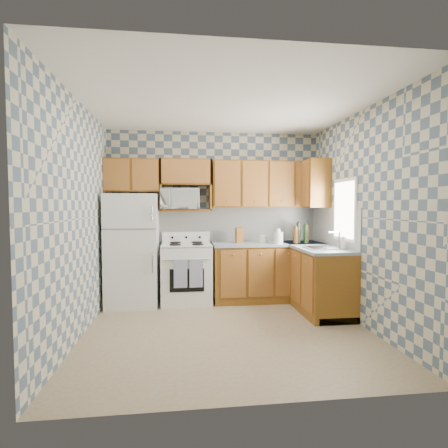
{
  "coord_description": "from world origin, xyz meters",
  "views": [
    {
      "loc": [
        -0.55,
        -4.11,
        1.51
      ],
      "look_at": [
        0.05,
        0.75,
        1.25
      ],
      "focal_mm": 28.0,
      "sensor_mm": 36.0,
      "label": 1
    }
  ],
  "objects_px": {
    "microwave": "(179,199)",
    "electric_kettle": "(278,238)",
    "refrigerator": "(133,250)",
    "stove_body": "(187,274)"
  },
  "relations": [
    {
      "from": "refrigerator",
      "to": "microwave",
      "type": "relative_size",
      "value": 2.83
    },
    {
      "from": "microwave",
      "to": "refrigerator",
      "type": "bearing_deg",
      "value": -170.29
    },
    {
      "from": "microwave",
      "to": "electric_kettle",
      "type": "height_order",
      "value": "microwave"
    },
    {
      "from": "refrigerator",
      "to": "microwave",
      "type": "height_order",
      "value": "microwave"
    },
    {
      "from": "refrigerator",
      "to": "stove_body",
      "type": "distance_m",
      "value": 0.89
    },
    {
      "from": "refrigerator",
      "to": "electric_kettle",
      "type": "height_order",
      "value": "refrigerator"
    },
    {
      "from": "stove_body",
      "to": "electric_kettle",
      "type": "xyz_separation_m",
      "value": [
        1.41,
        -0.16,
        0.56
      ]
    },
    {
      "from": "stove_body",
      "to": "microwave",
      "type": "bearing_deg",
      "value": 128.5
    },
    {
      "from": "microwave",
      "to": "electric_kettle",
      "type": "relative_size",
      "value": 3.25
    },
    {
      "from": "stove_body",
      "to": "microwave",
      "type": "distance_m",
      "value": 1.18
    }
  ]
}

